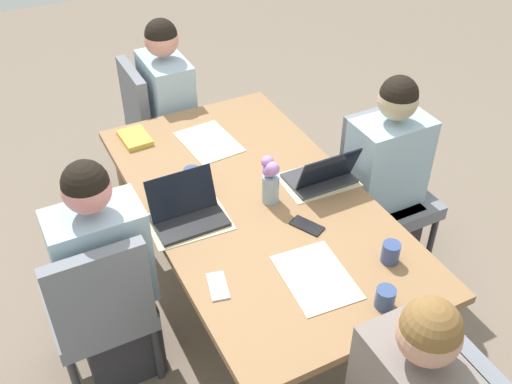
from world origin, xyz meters
name	(u,v)px	position (x,y,z in m)	size (l,w,h in m)	color
ground_plane	(256,303)	(0.00, 0.00, 0.00)	(10.00, 10.00, 0.00)	#756656
dining_table	(256,213)	(0.00, 0.00, 0.65)	(1.86, 1.01, 0.73)	olive
chair_far_left_near	(100,305)	(-0.09, 0.81, 0.50)	(0.44, 0.44, 0.90)	slate
person_far_left_near	(108,285)	(-0.01, 0.75, 0.53)	(0.36, 0.40, 1.19)	#2D2D33
chair_head_right_left_mid	(156,123)	(1.24, 0.08, 0.50)	(0.44, 0.44, 0.90)	slate
person_head_right_left_mid	(170,121)	(1.18, 0.01, 0.53)	(0.40, 0.36, 1.19)	#2D2D33
chair_near_left_far	(383,182)	(0.08, -0.83, 0.50)	(0.44, 0.44, 0.90)	slate
person_near_left_far	(383,188)	(0.00, -0.77, 0.53)	(0.36, 0.40, 1.19)	#2D2D33
flower_vase	(270,179)	(-0.03, -0.06, 0.86)	(0.10, 0.08, 0.24)	#8EA8B7
placemat_far_left_near	(189,222)	(-0.01, 0.34, 0.73)	(0.36, 0.26, 0.00)	beige
placemat_head_right_left_mid	(208,142)	(0.56, 0.00, 0.73)	(0.36, 0.26, 0.00)	beige
placemat_near_left_far	(318,180)	(0.00, -0.34, 0.73)	(0.36, 0.26, 0.00)	beige
placemat_head_left_right_near	(316,277)	(-0.56, 0.01, 0.73)	(0.36, 0.26, 0.00)	beige
laptop_near_left_far	(322,175)	(-0.02, -0.35, 0.77)	(0.22, 0.32, 0.20)	#38383D
laptop_far_left_near	(187,212)	(0.02, 0.34, 0.77)	(0.22, 0.32, 0.21)	black
coffee_mug_near_left	(192,178)	(0.24, 0.22, 0.78)	(0.08, 0.08, 0.10)	#33477A
coffee_mug_near_right	(385,298)	(-0.80, -0.15, 0.77)	(0.08, 0.08, 0.09)	#33477A
coffee_mug_centre_left	(391,253)	(-0.61, -0.32, 0.78)	(0.08, 0.08, 0.09)	#33477A
book_red_cover	(135,138)	(0.76, 0.35, 0.74)	(0.20, 0.14, 0.03)	gold
phone_black	(307,226)	(-0.27, -0.12, 0.73)	(0.15, 0.07, 0.01)	black
phone_silver	(218,286)	(-0.42, 0.39, 0.73)	(0.15, 0.07, 0.01)	silver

